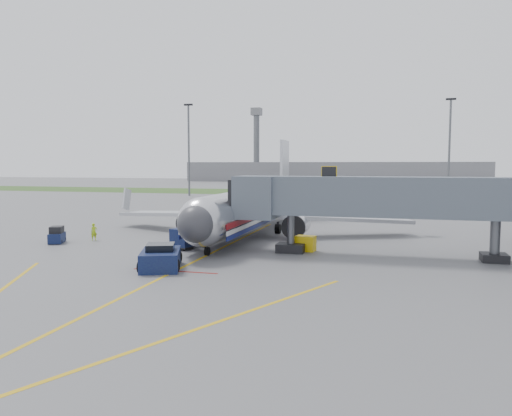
% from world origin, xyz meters
% --- Properties ---
extents(ground, '(400.00, 400.00, 0.00)m').
position_xyz_m(ground, '(0.00, 0.00, 0.00)').
color(ground, '#565659').
rests_on(ground, ground).
extents(grass_strip, '(300.00, 25.00, 0.01)m').
position_xyz_m(grass_strip, '(0.00, 90.00, 0.01)').
color(grass_strip, '#2D4C1E').
rests_on(grass_strip, ground).
extents(apron_markings, '(21.52, 50.00, 0.01)m').
position_xyz_m(apron_markings, '(0.00, -7.40, 0.00)').
color(apron_markings, gold).
rests_on(apron_markings, ground).
extents(airliner, '(32.10, 35.67, 10.25)m').
position_xyz_m(airliner, '(0.00, 15.25, 2.65)').
color(airliner, silver).
rests_on(airliner, ground).
extents(jet_bridge, '(25.30, 4.00, 6.90)m').
position_xyz_m(jet_bridge, '(12.86, 5.00, 4.47)').
color(jet_bridge, slate).
rests_on(jet_bridge, ground).
extents(light_mast_left, '(2.00, 0.44, 20.40)m').
position_xyz_m(light_mast_left, '(-30.00, 70.00, 10.78)').
color(light_mast_left, '#595B60').
rests_on(light_mast_left, ground).
extents(light_mast_right, '(2.00, 0.44, 20.40)m').
position_xyz_m(light_mast_right, '(25.00, 75.00, 10.78)').
color(light_mast_right, '#595B60').
rests_on(light_mast_right, ground).
extents(distant_terminal, '(120.00, 14.00, 8.00)m').
position_xyz_m(distant_terminal, '(-10.00, 170.00, 4.00)').
color(distant_terminal, slate).
rests_on(distant_terminal, ground).
extents(control_tower, '(4.00, 4.00, 30.00)m').
position_xyz_m(control_tower, '(-40.00, 165.00, 17.33)').
color(control_tower, '#595B60').
rests_on(control_tower, ground).
extents(pushback_tug, '(3.78, 4.71, 1.70)m').
position_xyz_m(pushback_tug, '(-1.26, -3.50, 0.71)').
color(pushback_tug, '#0E0E3D').
rests_on(pushback_tug, ground).
extents(baggage_tug, '(1.89, 2.42, 1.50)m').
position_xyz_m(baggage_tug, '(-15.19, 4.19, 0.66)').
color(baggage_tug, '#0E0E3D').
rests_on(baggage_tug, ground).
extents(baggage_cart_a, '(1.92, 1.92, 1.93)m').
position_xyz_m(baggage_cart_a, '(-3.44, 7.38, 0.98)').
color(baggage_cart_a, '#0E0E3D').
rests_on(baggage_cart_a, ground).
extents(baggage_cart_b, '(1.91, 1.91, 1.62)m').
position_xyz_m(baggage_cart_b, '(-3.00, 5.92, 0.82)').
color(baggage_cart_b, '#0E0E3D').
rests_on(baggage_cart_b, ground).
extents(baggage_cart_c, '(1.88, 1.88, 1.72)m').
position_xyz_m(baggage_cart_c, '(-3.00, 4.15, 0.88)').
color(baggage_cart_c, '#0E0E3D').
rests_on(baggage_cart_c, ground).
extents(belt_loader, '(2.37, 4.05, 1.92)m').
position_xyz_m(belt_loader, '(-2.51, 13.18, 0.48)').
color(belt_loader, '#0E0E3D').
rests_on(belt_loader, ground).
extents(ground_power_cart, '(1.69, 1.25, 1.24)m').
position_xyz_m(ground_power_cart, '(7.05, 5.88, 0.61)').
color(ground_power_cart, '#E4BA0D').
rests_on(ground_power_cart, ground).
extents(ramp_worker, '(0.67, 0.69, 1.60)m').
position_xyz_m(ramp_worker, '(-12.84, 6.41, 0.80)').
color(ramp_worker, '#A1CB17').
rests_on(ramp_worker, ground).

